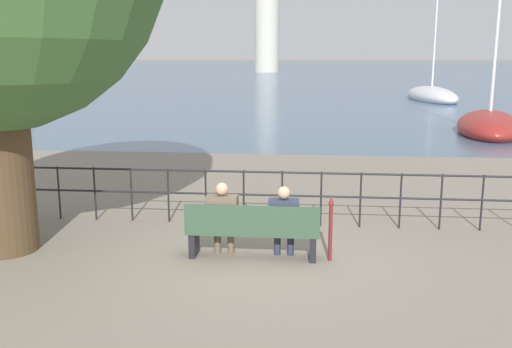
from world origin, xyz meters
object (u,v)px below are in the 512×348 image
at_px(seated_person_right, 284,218).
at_px(closed_umbrella, 331,225).
at_px(park_bench, 252,232).
at_px(seated_person_left, 222,216).
at_px(sailboat_2, 431,96).
at_px(sailboat_0, 489,126).
at_px(sailboat_1, 11,108).
at_px(harbor_lighthouse, 267,8).

bearing_deg(seated_person_right, closed_umbrella, -4.30).
relative_size(park_bench, closed_umbrella, 2.02).
xyz_separation_m(park_bench, seated_person_left, (-0.49, 0.08, 0.22)).
bearing_deg(park_bench, sailboat_2, 74.45).
bearing_deg(sailboat_0, seated_person_left, -107.38).
distance_m(sailboat_0, sailboat_1, 24.46).
relative_size(park_bench, sailboat_0, 0.21).
height_order(seated_person_right, sailboat_2, sailboat_2).
bearing_deg(seated_person_right, park_bench, -170.61).
relative_size(seated_person_left, sailboat_2, 0.14).
bearing_deg(harbor_lighthouse, sailboat_0, -79.53).
bearing_deg(harbor_lighthouse, park_bench, -85.52).
bearing_deg(seated_person_left, harbor_lighthouse, 94.22).
xyz_separation_m(seated_person_left, sailboat_2, (9.92, 33.80, -0.36)).
height_order(sailboat_1, sailboat_2, sailboat_1).
distance_m(sailboat_0, sailboat_2, 17.99).
height_order(sailboat_0, sailboat_1, sailboat_0).
bearing_deg(closed_umbrella, sailboat_0, 66.16).
distance_m(closed_umbrella, sailboat_0, 17.39).
xyz_separation_m(sailboat_1, harbor_lighthouse, (7.35, 83.84, 11.82)).
height_order(sailboat_0, sailboat_2, sailboat_0).
bearing_deg(seated_person_right, sailboat_1, 127.06).
bearing_deg(sailboat_1, harbor_lighthouse, 75.09).
bearing_deg(sailboat_2, closed_umbrella, -110.23).
relative_size(park_bench, sailboat_2, 0.24).
bearing_deg(closed_umbrella, park_bench, -178.80).
bearing_deg(park_bench, sailboat_1, 126.12).
xyz_separation_m(sailboat_0, harbor_lighthouse, (-16.49, 89.29, 11.89)).
bearing_deg(sailboat_0, sailboat_1, 178.60).
distance_m(closed_umbrella, harbor_lighthouse, 106.25).
xyz_separation_m(park_bench, sailboat_0, (8.25, 15.93, -0.14)).
relative_size(seated_person_right, sailboat_1, 0.13).
bearing_deg(closed_umbrella, seated_person_left, 178.22).
xyz_separation_m(seated_person_left, seated_person_right, (0.97, 0.00, -0.02)).
bearing_deg(seated_person_right, seated_person_left, -179.88).
distance_m(park_bench, sailboat_1, 26.46).
relative_size(sailboat_1, sailboat_2, 1.03).
relative_size(park_bench, sailboat_1, 0.24).
xyz_separation_m(seated_person_right, sailboat_2, (8.94, 33.80, -0.34)).
relative_size(sailboat_0, sailboat_1, 1.11).
height_order(seated_person_left, sailboat_2, sailboat_2).
bearing_deg(sailboat_0, sailboat_2, 97.71).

